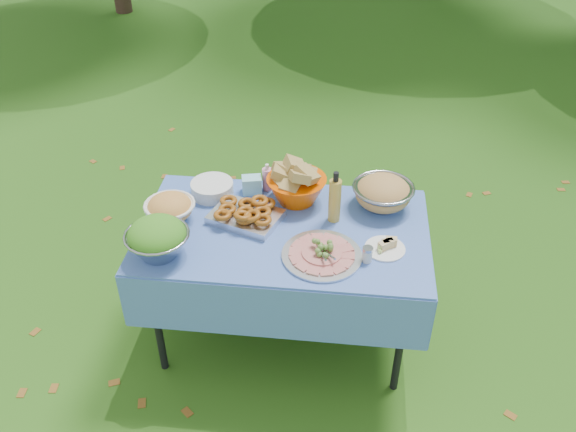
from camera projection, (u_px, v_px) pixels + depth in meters
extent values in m
plane|color=#113309|center=(284.00, 332.00, 3.54)|extent=(80.00, 80.00, 0.00)
cube|color=#84B4FF|center=(284.00, 284.00, 3.31)|extent=(1.46, 0.86, 0.76)
cylinder|color=white|center=(212.00, 189.00, 3.31)|extent=(0.25, 0.25, 0.08)
cube|color=#8CDCE9|center=(252.00, 185.00, 3.32)|extent=(0.12, 0.10, 0.10)
cylinder|color=pink|center=(267.00, 177.00, 3.33)|extent=(0.06, 0.06, 0.16)
cube|color=silver|center=(245.00, 214.00, 3.12)|extent=(0.41, 0.35, 0.08)
cylinder|color=silver|center=(322.00, 249.00, 2.89)|extent=(0.49, 0.49, 0.09)
cylinder|color=gold|center=(335.00, 197.00, 3.06)|extent=(0.06, 0.06, 0.29)
cylinder|color=white|center=(385.00, 245.00, 2.94)|extent=(0.24, 0.24, 0.05)
cylinder|color=silver|center=(367.00, 254.00, 2.86)|extent=(0.06, 0.06, 0.08)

